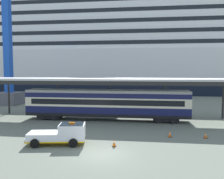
{
  "coord_description": "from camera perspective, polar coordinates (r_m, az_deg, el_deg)",
  "views": [
    {
      "loc": [
        3.1,
        -18.5,
        6.74
      ],
      "look_at": [
        -0.55,
        9.26,
        4.5
      ],
      "focal_mm": 38.43,
      "sensor_mm": 36.0,
      "label": 1
    }
  ],
  "objects": [
    {
      "name": "train_carriage",
      "position": [
        32.4,
        -1.32,
        -3.29
      ],
      "size": [
        21.83,
        2.81,
        4.11
      ],
      "color": "black",
      "rests_on": "ground"
    },
    {
      "name": "service_truck",
      "position": [
        22.69,
        -11.83,
        -10.2
      ],
      "size": [
        5.46,
        2.91,
        2.02
      ],
      "color": "white",
      "rests_on": "ground"
    },
    {
      "name": "traffic_cone_near",
      "position": [
        25.98,
        21.38,
        -10.1
      ],
      "size": [
        0.36,
        0.36,
        0.61
      ],
      "color": "black",
      "rests_on": "ground"
    },
    {
      "name": "dockside_crane",
      "position": [
        52.15,
        -22.69,
        16.96
      ],
      "size": [
        19.02,
        4.4,
        58.25
      ],
      "color": "#595960",
      "rests_on": "ground"
    },
    {
      "name": "traffic_cone_far",
      "position": [
        21.74,
        0.51,
        -12.59
      ],
      "size": [
        0.36,
        0.36,
        0.67
      ],
      "color": "black",
      "rests_on": "ground"
    },
    {
      "name": "traffic_cone_mid",
      "position": [
        25.36,
        13.6,
        -10.23
      ],
      "size": [
        0.36,
        0.36,
        0.64
      ],
      "color": "black",
      "rests_on": "ground"
    },
    {
      "name": "platform_canopy",
      "position": [
        32.54,
        -1.22,
        2.25
      ],
      "size": [
        39.93,
        6.05,
        5.66
      ],
      "color": "beige",
      "rests_on": "ground"
    },
    {
      "name": "cruise_ship",
      "position": [
        77.94,
        -5.46,
        8.91
      ],
      "size": [
        159.14,
        22.98,
        37.59
      ],
      "color": "black",
      "rests_on": "ground"
    },
    {
      "name": "ground_plane",
      "position": [
        19.93,
        -1.98,
        -15.2
      ],
      "size": [
        400.0,
        400.0,
        0.0
      ],
      "primitive_type": "plane",
      "color": "slate"
    }
  ]
}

